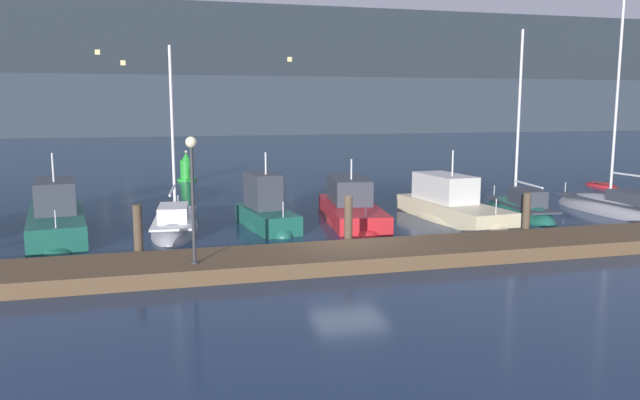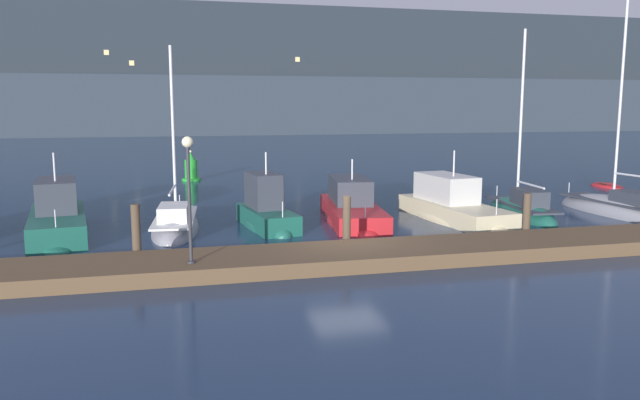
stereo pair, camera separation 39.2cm
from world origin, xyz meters
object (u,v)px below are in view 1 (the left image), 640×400
Objects in this scene: motorboat_berth_5 at (351,214)px; dock_lamppost at (192,178)px; motorboat_berth_4 at (266,219)px; channel_buoy at (187,170)px; motorboat_berth_2 at (57,225)px; motorboat_berth_6 at (451,212)px; rowboat_adrift at (602,187)px; sailboat_berth_7 at (520,212)px; sailboat_berth_3 at (175,229)px; sailboat_berth_8 at (620,213)px.

motorboat_berth_5 is 2.12× the size of dock_lamppost.
motorboat_berth_4 reaches higher than channel_buoy.
motorboat_berth_6 is at bearing -2.73° from motorboat_berth_2.
motorboat_berth_4 is 23.18m from rowboat_adrift.
motorboat_berth_6 is 3.45m from sailboat_berth_7.
motorboat_berth_5 is at bearing 0.41° from motorboat_berth_2.
sailboat_berth_3 reaches higher than rowboat_adrift.
dock_lamppost is at bearing -115.52° from motorboat_berth_4.
channel_buoy is at bearing 85.40° from sailboat_berth_3.
rowboat_adrift is (25.65, 7.07, -0.09)m from sailboat_berth_3.
motorboat_berth_6 is 20.01m from channel_buoy.
sailboat_berth_3 is 1.09× the size of motorboat_berth_6.
motorboat_berth_6 is 0.82× the size of sailboat_berth_7.
motorboat_berth_5 reaches higher than rowboat_adrift.
sailboat_berth_8 is (12.23, -1.90, -0.19)m from motorboat_berth_5.
motorboat_berth_2 is 0.96× the size of motorboat_berth_5.
motorboat_berth_4 is (3.64, -0.18, 0.26)m from sailboat_berth_3.
channel_buoy is 26.14m from rowboat_adrift.
motorboat_berth_2 is 8.06m from motorboat_berth_4.
motorboat_berth_2 is 9.19m from dock_lamppost.
sailboat_berth_3 reaches higher than channel_buoy.
motorboat_berth_5 is 4.41m from motorboat_berth_6.
motorboat_berth_2 is 1.52× the size of motorboat_berth_4.
motorboat_berth_6 is (16.19, -0.77, -0.11)m from motorboat_berth_2.
sailboat_berth_7 is at bearing 24.51° from dock_lamppost.
motorboat_berth_4 is 0.63× the size of motorboat_berth_5.
sailboat_berth_7 reaches higher than motorboat_berth_2.
motorboat_berth_5 is 12.38m from sailboat_berth_8.
sailboat_berth_8 is at bearing -8.83° from motorboat_berth_5.
sailboat_berth_7 reaches higher than rowboat_adrift.
motorboat_berth_2 is at bearing 177.27° from motorboat_berth_6.
rowboat_adrift is at bearing 18.24° from motorboat_berth_4.
sailboat_berth_8 is at bearing -4.28° from sailboat_berth_3.
sailboat_berth_3 is at bearing -94.60° from channel_buoy.
rowboat_adrift is (22.01, 7.25, -0.35)m from motorboat_berth_4.
motorboat_berth_5 is 1.05× the size of motorboat_berth_6.
sailboat_berth_7 is at bearing -144.58° from rowboat_adrift.
channel_buoy is 0.55× the size of dock_lamppost.
sailboat_berth_3 reaches higher than motorboat_berth_4.
motorboat_berth_2 reaches higher than motorboat_berth_5.
sailboat_berth_3 is 15.23m from sailboat_berth_7.
rowboat_adrift is at bearing 55.09° from sailboat_berth_8.
motorboat_berth_6 is 3.67× the size of channel_buoy.
sailboat_berth_7 is 2.48× the size of dock_lamppost.
sailboat_berth_3 is 16.70m from channel_buoy.
dock_lamppost is (0.31, -7.14, 2.81)m from sailboat_berth_3.
motorboat_berth_2 is at bearing 175.69° from sailboat_berth_8.
channel_buoy is at bearing 129.29° from sailboat_berth_7.
sailboat_berth_7 is (3.44, 0.09, -0.18)m from motorboat_berth_6.
motorboat_berth_5 is 19.37m from rowboat_adrift.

